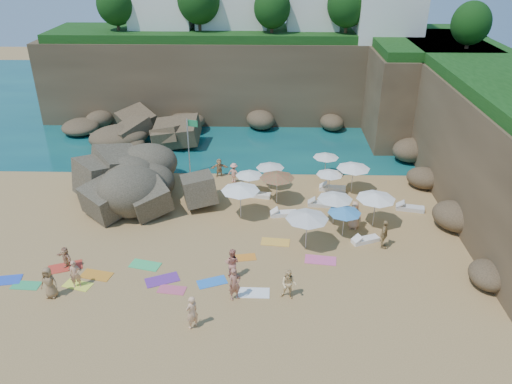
{
  "coord_description": "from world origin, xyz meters",
  "views": [
    {
      "loc": [
        2.74,
        -26.27,
        17.17
      ],
      "look_at": [
        2.0,
        3.0,
        2.0
      ],
      "focal_mm": 35.0,
      "sensor_mm": 36.0,
      "label": 1
    }
  ],
  "objects_px": {
    "person_stand_3": "(384,234)",
    "flag_pole": "(190,139)",
    "lounger_0": "(320,204)",
    "person_stand_0": "(75,274)",
    "parasol_2": "(330,173)",
    "person_stand_2": "(234,173)",
    "parasol_0": "(270,166)",
    "parasol_1": "(326,156)",
    "person_stand_5": "(219,168)",
    "rock_outcrop": "(158,197)",
    "person_stand_1": "(232,263)",
    "person_stand_6": "(192,312)",
    "person_stand_4": "(354,215)"
  },
  "relations": [
    {
      "from": "flag_pole",
      "to": "lounger_0",
      "type": "bearing_deg",
      "value": -27.81
    },
    {
      "from": "person_stand_2",
      "to": "person_stand_5",
      "type": "distance_m",
      "value": 1.59
    },
    {
      "from": "parasol_0",
      "to": "parasol_2",
      "type": "xyz_separation_m",
      "value": [
        4.35,
        -0.86,
        -0.11
      ]
    },
    {
      "from": "lounger_0",
      "to": "person_stand_2",
      "type": "distance_m",
      "value": 7.38
    },
    {
      "from": "parasol_0",
      "to": "person_stand_2",
      "type": "distance_m",
      "value": 3.11
    },
    {
      "from": "flag_pole",
      "to": "person_stand_5",
      "type": "distance_m",
      "value": 3.2
    },
    {
      "from": "rock_outcrop",
      "to": "parasol_0",
      "type": "xyz_separation_m",
      "value": [
        8.23,
        1.7,
        1.83
      ]
    },
    {
      "from": "flag_pole",
      "to": "rock_outcrop",
      "type": "bearing_deg",
      "value": -114.94
    },
    {
      "from": "rock_outcrop",
      "to": "person_stand_3",
      "type": "xyz_separation_m",
      "value": [
        15.18,
        -6.25,
        0.94
      ]
    },
    {
      "from": "parasol_0",
      "to": "parasol_1",
      "type": "height_order",
      "value": "parasol_0"
    },
    {
      "from": "flag_pole",
      "to": "person_stand_3",
      "type": "relative_size",
      "value": 2.44
    },
    {
      "from": "parasol_2",
      "to": "person_stand_2",
      "type": "height_order",
      "value": "parasol_2"
    },
    {
      "from": "person_stand_0",
      "to": "parasol_1",
      "type": "bearing_deg",
      "value": 25.22
    },
    {
      "from": "lounger_0",
      "to": "person_stand_0",
      "type": "distance_m",
      "value": 17.03
    },
    {
      "from": "parasol_2",
      "to": "person_stand_4",
      "type": "xyz_separation_m",
      "value": [
        1.12,
        -4.84,
        -0.75
      ]
    },
    {
      "from": "person_stand_4",
      "to": "person_stand_5",
      "type": "xyz_separation_m",
      "value": [
        -9.5,
        7.62,
        -0.22
      ]
    },
    {
      "from": "parasol_1",
      "to": "person_stand_1",
      "type": "height_order",
      "value": "parasol_1"
    },
    {
      "from": "person_stand_0",
      "to": "person_stand_1",
      "type": "bearing_deg",
      "value": -11.1
    },
    {
      "from": "lounger_0",
      "to": "person_stand_0",
      "type": "relative_size",
      "value": 1.09
    },
    {
      "from": "person_stand_1",
      "to": "parasol_0",
      "type": "bearing_deg",
      "value": -87.03
    },
    {
      "from": "parasol_0",
      "to": "person_stand_0",
      "type": "bearing_deg",
      "value": -130.66
    },
    {
      "from": "parasol_0",
      "to": "lounger_0",
      "type": "relative_size",
      "value": 1.17
    },
    {
      "from": "person_stand_6",
      "to": "person_stand_0",
      "type": "bearing_deg",
      "value": -68.99
    },
    {
      "from": "parasol_0",
      "to": "person_stand_0",
      "type": "distance_m",
      "value": 16.19
    },
    {
      "from": "rock_outcrop",
      "to": "flag_pole",
      "type": "xyz_separation_m",
      "value": [
        1.94,
        4.16,
        2.94
      ]
    },
    {
      "from": "flag_pole",
      "to": "person_stand_2",
      "type": "xyz_separation_m",
      "value": [
        3.51,
        -1.55,
        -2.14
      ]
    },
    {
      "from": "person_stand_3",
      "to": "person_stand_2",
      "type": "bearing_deg",
      "value": 67.25
    },
    {
      "from": "rock_outcrop",
      "to": "person_stand_2",
      "type": "xyz_separation_m",
      "value": [
        5.44,
        2.61,
        0.79
      ]
    },
    {
      "from": "person_stand_2",
      "to": "person_stand_4",
      "type": "distance_m",
      "value": 10.59
    },
    {
      "from": "person_stand_0",
      "to": "person_stand_6",
      "type": "distance_m",
      "value": 7.38
    },
    {
      "from": "person_stand_3",
      "to": "rock_outcrop",
      "type": "bearing_deg",
      "value": 87.19
    },
    {
      "from": "parasol_1",
      "to": "person_stand_0",
      "type": "xyz_separation_m",
      "value": [
        -14.9,
        -14.45,
        -0.94
      ]
    },
    {
      "from": "lounger_0",
      "to": "person_stand_6",
      "type": "xyz_separation_m",
      "value": [
        -7.37,
        -12.49,
        0.79
      ]
    },
    {
      "from": "parasol_1",
      "to": "person_stand_3",
      "type": "relative_size",
      "value": 1.08
    },
    {
      "from": "rock_outcrop",
      "to": "person_stand_4",
      "type": "relative_size",
      "value": 4.44
    },
    {
      "from": "parasol_0",
      "to": "person_stand_5",
      "type": "bearing_deg",
      "value": 154.47
    },
    {
      "from": "person_stand_1",
      "to": "person_stand_6",
      "type": "height_order",
      "value": "person_stand_6"
    },
    {
      "from": "person_stand_5",
      "to": "person_stand_3",
      "type": "bearing_deg",
      "value": -53.48
    },
    {
      "from": "person_stand_2",
      "to": "person_stand_1",
      "type": "bearing_deg",
      "value": 115.75
    },
    {
      "from": "person_stand_3",
      "to": "parasol_2",
      "type": "bearing_deg",
      "value": 39.69
    },
    {
      "from": "person_stand_2",
      "to": "person_stand_6",
      "type": "bearing_deg",
      "value": 109.02
    },
    {
      "from": "person_stand_4",
      "to": "person_stand_6",
      "type": "distance_m",
      "value": 13.29
    },
    {
      "from": "person_stand_5",
      "to": "person_stand_0",
      "type": "bearing_deg",
      "value": -126.16
    },
    {
      "from": "person_stand_1",
      "to": "person_stand_6",
      "type": "distance_m",
      "value": 4.46
    },
    {
      "from": "person_stand_0",
      "to": "person_stand_4",
      "type": "bearing_deg",
      "value": 3.37
    },
    {
      "from": "flag_pole",
      "to": "person_stand_6",
      "type": "bearing_deg",
      "value": -81.91
    },
    {
      "from": "flag_pole",
      "to": "person_stand_1",
      "type": "xyz_separation_m",
      "value": [
        4.19,
        -13.57,
        -2.04
      ]
    },
    {
      "from": "person_stand_3",
      "to": "flag_pole",
      "type": "bearing_deg",
      "value": 71.39
    },
    {
      "from": "parasol_0",
      "to": "person_stand_5",
      "type": "height_order",
      "value": "parasol_0"
    },
    {
      "from": "person_stand_0",
      "to": "person_stand_2",
      "type": "xyz_separation_m",
      "value": [
        7.74,
        13.17,
        -0.04
      ]
    }
  ]
}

